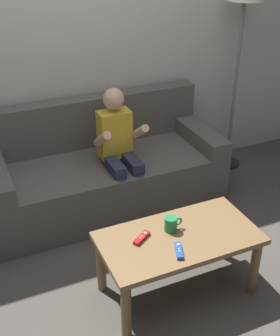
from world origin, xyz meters
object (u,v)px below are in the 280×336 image
Objects in this scene: floor_lamp at (244,4)px; couch at (103,171)px; coffee_table at (179,245)px; game_remote_red_near_edge at (142,238)px; coffee_mug at (171,224)px; person_seated_on_couch at (119,147)px; game_remote_blue_center at (179,251)px.

couch is at bearing -174.46° from floor_lamp.
game_remote_red_near_edge is at bearing 165.43° from coffee_table.
couch reaches higher than coffee_mug.
person_seated_on_couch is 1.14m from game_remote_blue_center.
couch is 1.19m from coffee_table.
person_seated_on_couch is at bearing -67.21° from couch.
coffee_mug is at bearing 105.57° from coffee_table.
coffee_table is 8.33× the size of coffee_mug.
couch is at bearing 92.61° from coffee_mug.
game_remote_red_near_edge is 0.24m from game_remote_blue_center.
person_seated_on_couch is 0.59× the size of floor_lamp.
couch is at bearing 93.42° from coffee_table.
game_remote_blue_center is 1.22× the size of coffee_mug.
game_remote_blue_center is 0.22m from coffee_mug.
game_remote_red_near_edge is (-0.15, -1.12, 0.16)m from couch.
person_seated_on_couch is at bearing 89.61° from coffee_table.
coffee_mug is 2.06m from floor_lamp.
floor_lamp is at bearing 5.54° from couch.
couch is at bearing 89.80° from game_remote_blue_center.
coffee_mug is at bearing -136.09° from floor_lamp.
coffee_table is at bearing -90.39° from person_seated_on_couch.
coffee_mug reaches higher than game_remote_blue_center.
floor_lamp is at bearing 13.97° from person_seated_on_couch.
floor_lamp reaches higher than coffee_table.
person_seated_on_couch is at bearing 85.86° from game_remote_blue_center.
person_seated_on_couch reaches higher than couch.
coffee_table is 0.25m from game_remote_red_near_edge.
coffee_table is 0.56× the size of floor_lamp.
couch reaches higher than coffee_table.
person_seated_on_couch is at bearing 88.36° from coffee_mug.
game_remote_blue_center is at bearing -90.20° from couch.
coffee_mug reaches higher than game_remote_red_near_edge.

